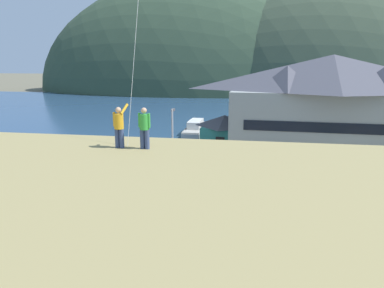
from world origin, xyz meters
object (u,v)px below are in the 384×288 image
Objects in this scene: parking_light_pole at (173,140)px; person_kite_flyer at (119,126)px; parked_car_front_row_red at (101,178)px; parked_car_front_row_silver at (294,221)px; person_companion at (144,127)px; moored_boat_outer_mooring at (242,127)px; moored_boat_wharfside at (197,127)px; storage_shed_waterside at (225,132)px; parked_car_mid_row_far at (117,221)px; parked_car_mid_row_center at (364,195)px; wharf_dock at (219,132)px; storage_shed_near_lot at (24,168)px; harbor_lodge at (330,104)px; parked_car_lone_by_shed at (206,187)px; moored_boat_inner_slip at (195,130)px; parked_car_back_row_left at (44,207)px.

person_kite_flyer is (1.50, -16.98, 4.35)m from parking_light_pole.
parked_car_front_row_silver is at bearing -21.42° from parked_car_front_row_red.
moored_boat_outer_mooring is at bearing 86.02° from person_companion.
moored_boat_wharfside is at bearing 95.57° from person_companion.
storage_shed_waterside is 1.49× the size of parked_car_mid_row_far.
parked_car_mid_row_far is 1.01× the size of parked_car_front_row_red.
wharf_dock is at bearing 116.53° from parked_car_mid_row_center.
harbor_lodge is at bearing 33.37° from storage_shed_near_lot.
harbor_lodge reaches higher than moored_boat_outer_mooring.
person_kite_flyer is (-2.06, -13.23, 7.30)m from parked_car_lone_by_shed.
person_companion reaches higher than parked_car_mid_row_center.
person_companion is (-0.94, -13.23, 7.28)m from parked_car_lone_by_shed.
parked_car_mid_row_center is at bearing -71.19° from moored_boat_outer_mooring.
parked_car_mid_row_far is (-4.98, -24.25, -1.28)m from storage_shed_waterside.
parked_car_mid_row_center is at bearing -56.19° from moored_boat_inner_slip.
storage_shed_waterside is 3.45× the size of person_kite_flyer.
moored_boat_wharfside is at bearing 100.00° from parked_car_lone_by_shed.
parked_car_mid_row_far is 9.29m from parked_car_front_row_red.
harbor_lodge is at bearing 51.45° from parked_car_lone_by_shed.
moored_boat_wharfside is 35.74m from parked_car_front_row_silver.
parked_car_front_row_silver is at bearing 9.64° from parked_car_mid_row_far.
parked_car_front_row_red is 0.63× the size of parking_light_pole.
harbor_lodge is 22.31m from moored_boat_wharfside.
person_kite_flyer is 1.07× the size of person_companion.
parked_car_lone_by_shed is (5.00, -28.38, 0.34)m from moored_boat_wharfside.
person_kite_flyer reaches higher than moored_boat_outer_mooring.
person_kite_flyer is (2.68, -5.84, 7.30)m from parked_car_mid_row_far.
parking_light_pole is at bearing 167.05° from parked_car_mid_row_center.
parked_car_lone_by_shed is 5.95m from parking_light_pole.
moored_boat_wharfside and moored_boat_inner_slip have the same top height.
parked_car_mid_row_far is 11.58m from parking_light_pole.
person_companion is at bearing -38.88° from storage_shed_near_lot.
moored_boat_inner_slip is 22.46m from parking_light_pole.
storage_shed_waterside is at bearing -81.30° from wharf_dock.
moored_boat_wharfside is at bearing 143.35° from harbor_lodge.
harbor_lodge reaches higher than storage_shed_waterside.
parked_car_mid_row_far is 18.55m from parked_car_mid_row_center.
person_kite_flyer is at bearing 179.55° from person_companion.
parked_car_back_row_left is at bearing 140.07° from person_kite_flyer.
moored_boat_outer_mooring is at bearing 77.90° from parking_light_pole.
parked_car_mid_row_far is at bearing -126.75° from harbor_lodge.
parked_car_front_row_red is 0.99× the size of parked_car_lone_by_shed.
storage_shed_near_lot is 36.28m from moored_boat_outer_mooring.
storage_shed_near_lot is 12.63m from parking_light_pole.
parked_car_front_row_silver is (6.14, -22.37, -1.28)m from storage_shed_waterside.
parking_light_pole is 3.64× the size of person_kite_flyer.
wharf_dock is 33.73m from parked_car_front_row_silver.
parked_car_mid_row_far is at bearing -60.17° from parked_car_front_row_red.
parked_car_mid_row_far is 2.47× the size of person_companion.
harbor_lodge is 12.79m from storage_shed_waterside.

